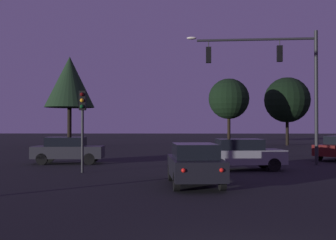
{
  "coord_description": "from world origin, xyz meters",
  "views": [
    {
      "loc": [
        -1.36,
        -5.45,
        2.17
      ],
      "look_at": [
        -1.74,
        17.73,
        2.5
      ],
      "focal_mm": 43.38,
      "sensor_mm": 36.0,
      "label": 1
    }
  ],
  "objects_px": {
    "traffic_light_corner_left": "(82,114)",
    "car_crossing_left": "(242,154)",
    "car_crossing_right": "(68,150)",
    "tree_behind_sign": "(70,82)",
    "traffic_signal_mast_arm": "(279,71)",
    "car_nearside_lane": "(194,163)",
    "tree_center_horizon": "(287,100)",
    "tree_left_far": "(229,99)"
  },
  "relations": [
    {
      "from": "traffic_signal_mast_arm",
      "to": "tree_behind_sign",
      "type": "height_order",
      "value": "tree_behind_sign"
    },
    {
      "from": "traffic_signal_mast_arm",
      "to": "car_crossing_left",
      "type": "distance_m",
      "value": 5.8
    },
    {
      "from": "tree_behind_sign",
      "to": "tree_center_horizon",
      "type": "xyz_separation_m",
      "value": [
        23.19,
        4.29,
        -1.57
      ]
    },
    {
      "from": "traffic_light_corner_left",
      "to": "tree_behind_sign",
      "type": "xyz_separation_m",
      "value": [
        -6.4,
        22.21,
        3.9
      ]
    },
    {
      "from": "traffic_light_corner_left",
      "to": "tree_center_horizon",
      "type": "height_order",
      "value": "tree_center_horizon"
    },
    {
      "from": "traffic_light_corner_left",
      "to": "tree_center_horizon",
      "type": "bearing_deg",
      "value": 57.63
    },
    {
      "from": "car_crossing_right",
      "to": "car_crossing_left",
      "type": "bearing_deg",
      "value": -19.01
    },
    {
      "from": "traffic_light_corner_left",
      "to": "car_crossing_right",
      "type": "bearing_deg",
      "value": 112.53
    },
    {
      "from": "tree_behind_sign",
      "to": "tree_center_horizon",
      "type": "relative_size",
      "value": 1.22
    },
    {
      "from": "car_nearside_lane",
      "to": "car_crossing_right",
      "type": "distance_m",
      "value": 10.83
    },
    {
      "from": "tree_left_far",
      "to": "tree_center_horizon",
      "type": "bearing_deg",
      "value": 36.17
    },
    {
      "from": "traffic_light_corner_left",
      "to": "car_nearside_lane",
      "type": "relative_size",
      "value": 0.9
    },
    {
      "from": "car_crossing_left",
      "to": "car_crossing_right",
      "type": "bearing_deg",
      "value": 160.99
    },
    {
      "from": "traffic_signal_mast_arm",
      "to": "car_nearside_lane",
      "type": "distance_m",
      "value": 10.38
    },
    {
      "from": "tree_behind_sign",
      "to": "tree_left_far",
      "type": "xyz_separation_m",
      "value": [
        16.02,
        -0.95,
        -1.79
      ]
    },
    {
      "from": "tree_behind_sign",
      "to": "tree_center_horizon",
      "type": "height_order",
      "value": "tree_behind_sign"
    },
    {
      "from": "traffic_light_corner_left",
      "to": "car_crossing_left",
      "type": "relative_size",
      "value": 0.92
    },
    {
      "from": "tree_center_horizon",
      "to": "traffic_light_corner_left",
      "type": "bearing_deg",
      "value": -122.37
    },
    {
      "from": "traffic_signal_mast_arm",
      "to": "car_crossing_left",
      "type": "relative_size",
      "value": 1.8
    },
    {
      "from": "car_nearside_lane",
      "to": "tree_left_far",
      "type": "height_order",
      "value": "tree_left_far"
    },
    {
      "from": "traffic_light_corner_left",
      "to": "tree_behind_sign",
      "type": "bearing_deg",
      "value": 106.07
    },
    {
      "from": "car_crossing_left",
      "to": "traffic_signal_mast_arm",
      "type": "bearing_deg",
      "value": 47.33
    },
    {
      "from": "car_nearside_lane",
      "to": "tree_behind_sign",
      "type": "relative_size",
      "value": 0.46
    },
    {
      "from": "traffic_signal_mast_arm",
      "to": "car_crossing_left",
      "type": "bearing_deg",
      "value": -132.67
    },
    {
      "from": "car_nearside_lane",
      "to": "car_crossing_right",
      "type": "height_order",
      "value": "same"
    },
    {
      "from": "car_crossing_left",
      "to": "tree_center_horizon",
      "type": "xyz_separation_m",
      "value": [
        9.23,
        25.27,
        4.24
      ]
    },
    {
      "from": "traffic_signal_mast_arm",
      "to": "car_nearside_lane",
      "type": "xyz_separation_m",
      "value": [
        -5.1,
        -7.88,
        -4.43
      ]
    },
    {
      "from": "traffic_light_corner_left",
      "to": "car_nearside_lane",
      "type": "xyz_separation_m",
      "value": [
        5.0,
        -3.89,
        -1.91
      ]
    },
    {
      "from": "car_nearside_lane",
      "to": "car_crossing_left",
      "type": "bearing_deg",
      "value": 63.41
    },
    {
      "from": "tree_left_far",
      "to": "traffic_light_corner_left",
      "type": "bearing_deg",
      "value": -114.36
    },
    {
      "from": "tree_center_horizon",
      "to": "car_nearside_lane",
      "type": "bearing_deg",
      "value": -111.2
    },
    {
      "from": "tree_center_horizon",
      "to": "tree_behind_sign",
      "type": "bearing_deg",
      "value": -169.52
    },
    {
      "from": "tree_behind_sign",
      "to": "tree_center_horizon",
      "type": "bearing_deg",
      "value": 10.48
    },
    {
      "from": "car_crossing_right",
      "to": "tree_center_horizon",
      "type": "distance_m",
      "value": 29.17
    },
    {
      "from": "car_crossing_right",
      "to": "tree_center_horizon",
      "type": "xyz_separation_m",
      "value": [
        18.65,
        22.02,
        4.24
      ]
    },
    {
      "from": "tree_center_horizon",
      "to": "tree_left_far",
      "type": "bearing_deg",
      "value": -143.83
    },
    {
      "from": "traffic_light_corner_left",
      "to": "tree_center_horizon",
      "type": "relative_size",
      "value": 0.5
    },
    {
      "from": "tree_left_far",
      "to": "traffic_signal_mast_arm",
      "type": "bearing_deg",
      "value": -88.42
    },
    {
      "from": "car_crossing_right",
      "to": "tree_behind_sign",
      "type": "height_order",
      "value": "tree_behind_sign"
    },
    {
      "from": "tree_left_far",
      "to": "car_nearside_lane",
      "type": "bearing_deg",
      "value": -100.42
    },
    {
      "from": "car_crossing_right",
      "to": "tree_left_far",
      "type": "distance_m",
      "value": 20.73
    },
    {
      "from": "traffic_signal_mast_arm",
      "to": "car_nearside_lane",
      "type": "bearing_deg",
      "value": -122.93
    }
  ]
}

